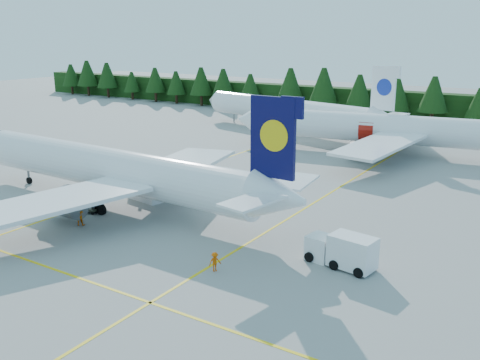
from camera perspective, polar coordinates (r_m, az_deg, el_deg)
The scene contains 13 objects.
ground at distance 45.44m, azimuth -10.17°, elevation -7.79°, with size 320.00×320.00×0.00m, color #9F9F9A.
taxi_stripe_a at distance 68.42m, azimuth -7.55°, elevation 0.29°, with size 0.25×120.00×0.01m, color yellow.
taxi_stripe_b at distance 58.05m, azimuth 7.80°, elevation -2.49°, with size 0.25×120.00×0.01m, color yellow.
taxi_stripe_cross at distance 41.67m, azimuth -15.82°, elevation -10.37°, with size 80.00×0.25×0.01m, color yellow.
treeline_hedge at distance 116.92m, azimuth 18.18°, elevation 7.44°, with size 220.00×4.00×6.00m, color black.
airliner_navy at distance 58.63m, azimuth -14.42°, elevation 1.24°, with size 43.96×36.16×12.78m.
airliner_red at distance 83.65m, azimuth 13.02°, elevation 5.45°, with size 43.13×35.22×12.61m.
airliner_far_left at distance 100.51m, azimuth 4.38°, elevation 7.54°, with size 43.12×13.98×12.76m.
airstairs at distance 59.66m, azimuth -9.61°, elevation -1.25°, with size 4.52×6.13×3.81m.
service_truck at distance 42.90m, azimuth 10.70°, elevation -7.32°, with size 5.81×2.80×2.69m.
uld_pair at distance 57.83m, azimuth -16.78°, elevation -1.83°, with size 5.68×2.21×1.82m.
crew_b at distance 53.11m, azimuth -16.76°, elevation -3.63°, with size 0.95×0.74×1.95m, color #E46204.
crew_c at distance 41.48m, azimuth -2.70°, elevation -8.71°, with size 0.64×0.44×1.56m, color #DB5204.
Camera 1 is at (28.80, -30.35, 17.74)m, focal length 40.00 mm.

